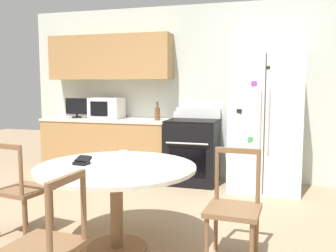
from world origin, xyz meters
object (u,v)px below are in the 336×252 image
object	(u,v)px
refrigerator	(265,122)
counter_bottle	(157,113)
oven_range	(192,151)
dining_chair_near	(47,248)
candle_glass	(123,155)
countertop_tv	(77,107)
microwave	(107,108)
wallet	(82,161)
dining_chair_right	(234,208)
dining_chair_left	(22,190)

from	to	relation	value
refrigerator	counter_bottle	xyz separation A→B (m)	(-1.54, 0.03, 0.08)
oven_range	counter_bottle	bearing A→B (deg)	-177.36
dining_chair_near	candle_glass	xyz separation A→B (m)	(-0.03, 1.27, 0.34)
countertop_tv	microwave	bearing A→B (deg)	4.87
countertop_tv	wallet	world-z (taller)	countertop_tv
refrigerator	counter_bottle	distance (m)	1.54
microwave	dining_chair_near	xyz separation A→B (m)	(1.21, -3.39, -0.62)
oven_range	counter_bottle	size ratio (longest dim) A/B	3.97
dining_chair_right	candle_glass	distance (m)	1.12
oven_range	microwave	bearing A→B (deg)	177.67
countertop_tv	candle_glass	distance (m)	2.68
countertop_tv	dining_chair_left	bearing A→B (deg)	-72.32
refrigerator	candle_glass	bearing A→B (deg)	-121.08
dining_chair_right	wallet	size ratio (longest dim) A/B	6.57
candle_glass	wallet	size ratio (longest dim) A/B	0.59
microwave	oven_range	bearing A→B (deg)	-2.33
oven_range	dining_chair_near	world-z (taller)	oven_range
dining_chair_near	candle_glass	size ratio (longest dim) A/B	11.09
counter_bottle	dining_chair_near	world-z (taller)	counter_bottle
microwave	dining_chair_near	distance (m)	3.65
dining_chair_left	dining_chair_right	bearing A→B (deg)	9.91
refrigerator	dining_chair_right	xyz separation A→B (m)	(-0.16, -2.21, -0.49)
refrigerator	oven_range	bearing A→B (deg)	176.73
counter_bottle	dining_chair_near	size ratio (longest dim) A/B	0.30
refrigerator	countertop_tv	size ratio (longest dim) A/B	5.07
counter_bottle	microwave	bearing A→B (deg)	174.62
countertop_tv	dining_chair_right	distance (m)	3.61
oven_range	microwave	world-z (taller)	microwave
counter_bottle	candle_glass	size ratio (longest dim) A/B	3.35
oven_range	countertop_tv	world-z (taller)	countertop_tv
oven_range	wallet	xyz separation A→B (m)	(-0.45, -2.38, 0.30)
counter_bottle	dining_chair_left	xyz separation A→B (m)	(-0.61, -2.29, -0.57)
dining_chair_left	dining_chair_right	size ratio (longest dim) A/B	1.00
refrigerator	dining_chair_right	world-z (taller)	refrigerator
refrigerator	wallet	size ratio (longest dim) A/B	13.44
refrigerator	wallet	xyz separation A→B (m)	(-1.46, -2.32, -0.16)
countertop_tv	counter_bottle	distance (m)	1.35
counter_bottle	dining_chair_left	world-z (taller)	counter_bottle
countertop_tv	dining_chair_right	xyz separation A→B (m)	(2.72, -2.28, -0.63)
dining_chair_right	dining_chair_near	xyz separation A→B (m)	(-1.01, -1.06, 0.00)
dining_chair_right	dining_chair_near	world-z (taller)	same
dining_chair_left	dining_chair_near	distance (m)	1.40
dining_chair_right	candle_glass	xyz separation A→B (m)	(-1.05, 0.21, 0.34)
microwave	candle_glass	world-z (taller)	microwave
refrigerator	candle_glass	distance (m)	2.35
oven_range	dining_chair_left	size ratio (longest dim) A/B	1.20
dining_chair_left	dining_chair_near	world-z (taller)	same
countertop_tv	dining_chair_right	bearing A→B (deg)	-40.01
oven_range	counter_bottle	world-z (taller)	counter_bottle
dining_chair_right	wallet	bearing A→B (deg)	7.54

